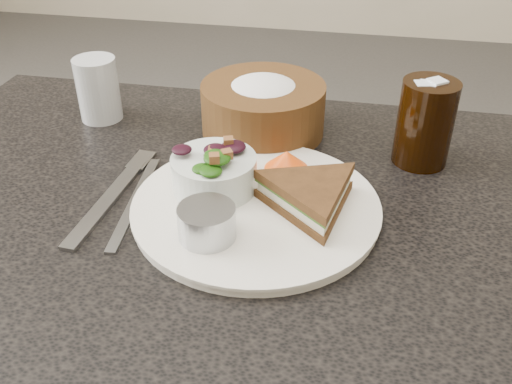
{
  "coord_description": "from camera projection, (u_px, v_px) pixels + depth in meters",
  "views": [
    {
      "loc": [
        0.15,
        -0.57,
        1.17
      ],
      "look_at": [
        0.03,
        -0.0,
        0.78
      ],
      "focal_mm": 40.0,
      "sensor_mm": 36.0,
      "label": 1
    }
  ],
  "objects": [
    {
      "name": "fork",
      "position": [
        108.0,
        200.0,
        0.73
      ],
      "size": [
        0.03,
        0.21,
        0.01
      ],
      "primitive_type": "cube",
      "rotation": [
        0.0,
        0.0,
        -0.06
      ],
      "color": "gray",
      "rests_on": "dining_table"
    },
    {
      "name": "bread_basket",
      "position": [
        263.0,
        100.0,
        0.87
      ],
      "size": [
        0.25,
        0.25,
        0.11
      ],
      "primitive_type": null,
      "rotation": [
        0.0,
        0.0,
        -0.41
      ],
      "color": "#493518",
      "rests_on": "dining_table"
    },
    {
      "name": "knife",
      "position": [
        135.0,
        202.0,
        0.73
      ],
      "size": [
        0.03,
        0.21,
        0.0
      ],
      "primitive_type": "cube",
      "rotation": [
        0.0,
        0.0,
        0.09
      ],
      "color": "gray",
      "rests_on": "dining_table"
    },
    {
      "name": "salad_bowl",
      "position": [
        214.0,
        167.0,
        0.72
      ],
      "size": [
        0.11,
        0.11,
        0.06
      ],
      "primitive_type": null,
      "rotation": [
        0.0,
        0.0,
        0.02
      ],
      "color": "silver",
      "rests_on": "dinner_plate"
    },
    {
      "name": "dressing_ramekin",
      "position": [
        207.0,
        223.0,
        0.64
      ],
      "size": [
        0.08,
        0.08,
        0.04
      ],
      "primitive_type": "cylinder",
      "rotation": [
        0.0,
        0.0,
        0.27
      ],
      "color": "#A7ACB2",
      "rests_on": "dinner_plate"
    },
    {
      "name": "water_glass",
      "position": [
        98.0,
        89.0,
        0.91
      ],
      "size": [
        0.08,
        0.08,
        0.1
      ],
      "primitive_type": "cylinder",
      "rotation": [
        0.0,
        0.0,
        0.31
      ],
      "color": "#ADB4B8",
      "rests_on": "dining_table"
    },
    {
      "name": "dinner_plate",
      "position": [
        256.0,
        207.0,
        0.71
      ],
      "size": [
        0.31,
        0.31,
        0.01
      ],
      "primitive_type": "cylinder",
      "color": "silver",
      "rests_on": "dining_table"
    },
    {
      "name": "sandwich",
      "position": [
        310.0,
        196.0,
        0.69
      ],
      "size": [
        0.21,
        0.21,
        0.04
      ],
      "primitive_type": null,
      "rotation": [
        0.0,
        0.0,
        -0.71
      ],
      "color": "#4A2D14",
      "rests_on": "dinner_plate"
    },
    {
      "name": "orange_wedge",
      "position": [
        287.0,
        160.0,
        0.77
      ],
      "size": [
        0.09,
        0.09,
        0.03
      ],
      "primitive_type": "cone",
      "rotation": [
        0.0,
        0.0,
        0.93
      ],
      "color": "#FF530E",
      "rests_on": "dinner_plate"
    },
    {
      "name": "cola_glass",
      "position": [
        426.0,
        119.0,
        0.78
      ],
      "size": [
        0.1,
        0.1,
        0.13
      ],
      "primitive_type": null,
      "rotation": [
        0.0,
        0.0,
        0.28
      ],
      "color": "black",
      "rests_on": "dining_table"
    }
  ]
}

